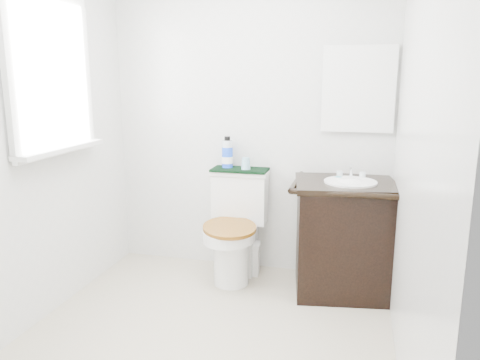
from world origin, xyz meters
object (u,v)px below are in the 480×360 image
at_px(toilet, 236,232).
at_px(cup, 246,163).
at_px(vanity, 344,234).
at_px(mouthwash_bottle, 227,153).
at_px(trash_bin, 249,258).

relative_size(toilet, cup, 9.05).
bearing_deg(vanity, mouthwash_bottle, 166.83).
height_order(toilet, cup, cup).
xyz_separation_m(toilet, trash_bin, (0.09, 0.06, -0.23)).
height_order(vanity, trash_bin, vanity).
distance_m(vanity, trash_bin, 0.80).
distance_m(trash_bin, mouthwash_bottle, 0.85).
bearing_deg(trash_bin, toilet, -147.17).
bearing_deg(mouthwash_bottle, toilet, -54.58).
distance_m(toilet, cup, 0.54).
height_order(toilet, vanity, vanity).
relative_size(vanity, mouthwash_bottle, 3.75).
xyz_separation_m(toilet, mouthwash_bottle, (-0.11, 0.15, 0.59)).
height_order(trash_bin, cup, cup).
bearing_deg(trash_bin, mouthwash_bottle, 153.90).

